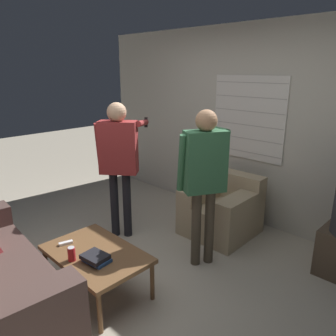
{
  "coord_description": "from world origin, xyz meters",
  "views": [
    {
      "loc": [
        2.28,
        -1.73,
        2.0
      ],
      "look_at": [
        -0.02,
        0.61,
        1.0
      ],
      "focal_mm": 35.0,
      "sensor_mm": 36.0,
      "label": 1
    }
  ],
  "objects": [
    {
      "name": "wall_back",
      "position": [
        0.0,
        2.03,
        1.28
      ],
      "size": [
        5.2,
        0.08,
        2.55
      ],
      "color": "#BCB7A8",
      "rests_on": "ground_plane"
    },
    {
      "name": "spare_remote",
      "position": [
        -0.34,
        -0.45,
        0.42
      ],
      "size": [
        0.07,
        0.14,
        0.02
      ],
      "rotation": [
        0.0,
        0.0,
        -0.27
      ],
      "color": "white",
      "rests_on": "coffee_table"
    },
    {
      "name": "person_right_standing",
      "position": [
        0.36,
        0.73,
        1.04
      ],
      "size": [
        0.61,
        0.76,
        1.63
      ],
      "rotation": [
        0.0,
        0.0,
        1.06
      ],
      "color": "#4C4233",
      "rests_on": "ground_plane"
    },
    {
      "name": "coffee_table",
      "position": [
        -0.02,
        -0.33,
        0.37
      ],
      "size": [
        0.98,
        0.64,
        0.41
      ],
      "color": "brown",
      "rests_on": "ground_plane"
    },
    {
      "name": "ground_plane",
      "position": [
        0.0,
        0.0,
        0.0
      ],
      "size": [
        16.0,
        16.0,
        0.0
      ],
      "primitive_type": "plane",
      "color": "#B2A893"
    },
    {
      "name": "book_stack",
      "position": [
        0.11,
        -0.42,
        0.44
      ],
      "size": [
        0.25,
        0.2,
        0.07
      ],
      "color": "#284C89",
      "rests_on": "coffee_table"
    },
    {
      "name": "soda_can",
      "position": [
        -0.05,
        -0.55,
        0.47
      ],
      "size": [
        0.07,
        0.07,
        0.13
      ],
      "color": "red",
      "rests_on": "coffee_table"
    },
    {
      "name": "person_left_standing",
      "position": [
        -0.73,
        0.5,
        1.05
      ],
      "size": [
        0.52,
        0.84,
        1.64
      ],
      "rotation": [
        0.0,
        0.0,
        0.69
      ],
      "color": "black",
      "rests_on": "ground_plane"
    },
    {
      "name": "armchair_beige",
      "position": [
        0.11,
        1.44,
        0.3
      ],
      "size": [
        0.8,
        0.83,
        0.73
      ],
      "rotation": [
        0.0,
        0.0,
        3.17
      ],
      "color": "tan",
      "rests_on": "ground_plane"
    }
  ]
}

